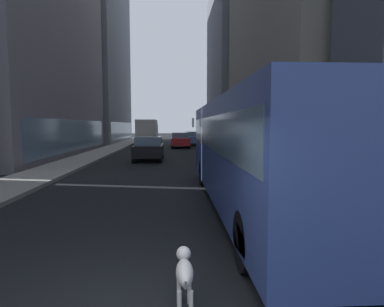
% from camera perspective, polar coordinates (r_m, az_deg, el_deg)
% --- Properties ---
extents(ground_plane, '(120.00, 120.00, 0.00)m').
position_cam_1_polar(ground_plane, '(38.50, -3.98, 1.45)').
color(ground_plane, black).
extents(sidewalk_left, '(2.40, 110.00, 0.15)m').
position_cam_1_polar(sidewalk_left, '(38.99, -12.39, 1.50)').
color(sidewalk_left, gray).
rests_on(sidewalk_left, ground).
extents(sidewalk_right, '(2.40, 110.00, 0.15)m').
position_cam_1_polar(sidewalk_right, '(38.84, 4.46, 1.59)').
color(sidewalk_right, '#ADA89E').
rests_on(sidewalk_right, ground).
extents(building_left_far, '(10.20, 19.45, 29.05)m').
position_cam_1_polar(building_left_far, '(49.90, -18.55, 18.83)').
color(building_left_far, slate).
rests_on(building_left_far, ground).
extents(building_right_far, '(11.78, 16.49, 21.76)m').
position_cam_1_polar(building_right_far, '(47.76, 11.00, 15.16)').
color(building_right_far, slate).
rests_on(building_right_far, ground).
extents(transit_bus, '(2.78, 11.53, 3.05)m').
position_cam_1_polar(transit_bus, '(9.49, 10.87, 1.29)').
color(transit_bus, '#33478C').
rests_on(transit_bus, ground).
extents(car_black_suv, '(1.87, 4.03, 1.62)m').
position_cam_1_polar(car_black_suv, '(21.99, -7.65, 0.90)').
color(car_black_suv, black).
rests_on(car_black_suv, ground).
extents(car_red_coupe, '(1.92, 4.61, 1.62)m').
position_cam_1_polar(car_red_coupe, '(34.42, -2.07, 2.41)').
color(car_red_coupe, red).
rests_on(car_red_coupe, ground).
extents(car_blue_hatchback, '(1.80, 4.71, 1.62)m').
position_cam_1_polar(car_blue_hatchback, '(39.48, 0.10, 2.75)').
color(car_blue_hatchback, '#4C6BB7').
rests_on(car_blue_hatchback, ground).
extents(box_truck, '(2.30, 7.50, 3.05)m').
position_cam_1_polar(box_truck, '(41.13, -7.86, 3.96)').
color(box_truck, silver).
rests_on(box_truck, ground).
extents(dalmatian_dog, '(0.22, 0.96, 0.72)m').
position_cam_1_polar(dalmatian_dog, '(4.39, -1.36, -20.13)').
color(dalmatian_dog, white).
rests_on(dalmatian_dog, ground).
extents(traffic_light_near, '(0.24, 0.41, 3.40)m').
position_cam_1_polar(traffic_light_near, '(8.07, 30.02, 4.75)').
color(traffic_light_near, black).
rests_on(traffic_light_near, sidewalk_right).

